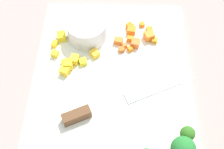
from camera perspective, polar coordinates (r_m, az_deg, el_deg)
name	(u,v)px	position (r m, az deg, el deg)	size (l,w,h in m)	color
ground_plane	(112,80)	(0.61, 0.00, -1.13)	(4.00, 4.00, 0.00)	#A28D87
cutting_board	(112,79)	(0.60, 0.00, -0.83)	(0.43, 0.33, 0.01)	white
prep_bowl	(87,30)	(0.65, -5.04, 8.91)	(0.09, 0.09, 0.05)	white
chef_knife	(105,105)	(0.56, -1.31, -6.19)	(0.14, 0.26, 0.02)	silver
carrot_dice_0	(130,39)	(0.65, 3.68, 7.10)	(0.01, 0.01, 0.01)	orange
carrot_dice_1	(149,30)	(0.67, 7.49, 8.78)	(0.01, 0.02, 0.01)	orange
carrot_dice_2	(149,36)	(0.66, 7.41, 7.64)	(0.02, 0.02, 0.02)	orange
carrot_dice_3	(135,43)	(0.64, 4.71, 6.24)	(0.02, 0.02, 0.02)	orange
carrot_dice_4	(131,31)	(0.67, 3.91, 8.75)	(0.02, 0.02, 0.01)	orange
carrot_dice_5	(122,50)	(0.63, 1.92, 4.99)	(0.01, 0.01, 0.01)	orange
carrot_dice_6	(130,49)	(0.63, 3.61, 5.12)	(0.01, 0.01, 0.01)	orange
carrot_dice_7	(119,41)	(0.65, 1.31, 6.71)	(0.02, 0.01, 0.01)	orange
carrot_dice_8	(142,24)	(0.69, 6.03, 9.92)	(0.01, 0.01, 0.01)	orange
carrot_dice_9	(155,41)	(0.66, 8.50, 6.69)	(0.01, 0.01, 0.01)	orange
carrot_dice_10	(124,46)	(0.64, 2.49, 5.73)	(0.01, 0.01, 0.01)	orange
carrot_dice_11	(130,26)	(0.68, 3.61, 9.59)	(0.01, 0.02, 0.01)	orange
pepper_dice_0	(69,64)	(0.61, -8.69, 2.01)	(0.02, 0.02, 0.02)	yellow
pepper_dice_1	(55,44)	(0.65, -11.42, 5.96)	(0.01, 0.01, 0.01)	yellow
pepper_dice_2	(64,62)	(0.62, -9.51, 2.42)	(0.01, 0.01, 0.01)	yellow
pepper_dice_3	(83,62)	(0.61, -5.82, 2.52)	(0.01, 0.02, 0.01)	yellow
pepper_dice_4	(55,54)	(0.64, -11.35, 4.05)	(0.01, 0.01, 0.01)	yellow
pepper_dice_5	(75,59)	(0.62, -7.46, 3.01)	(0.02, 0.02, 0.02)	yellow
pepper_dice_6	(95,54)	(0.62, -3.46, 4.19)	(0.02, 0.02, 0.01)	yellow
pepper_dice_7	(62,36)	(0.66, -10.05, 7.53)	(0.02, 0.02, 0.02)	yellow
pepper_dice_8	(65,70)	(0.60, -9.37, 0.83)	(0.02, 0.02, 0.02)	yellow
broccoli_floret_0	(183,149)	(0.52, 14.04, -14.26)	(0.04, 0.04, 0.05)	#8CBB5B
broccoli_floret_2	(188,134)	(0.54, 14.87, -11.39)	(0.03, 0.03, 0.04)	#95BD67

